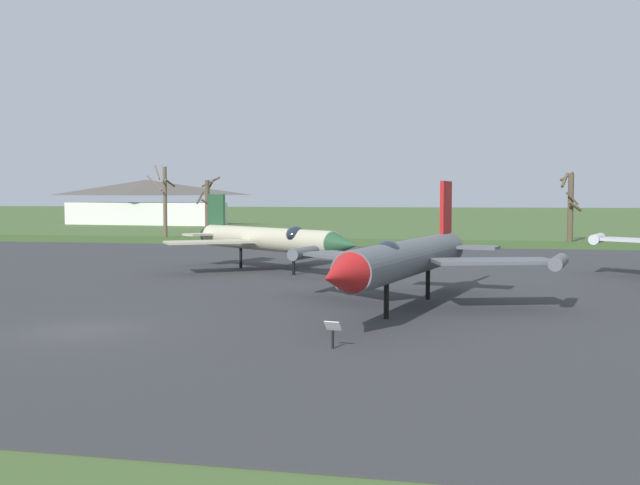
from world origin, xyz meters
name	(u,v)px	position (x,y,z in m)	size (l,w,h in m)	color
ground_plane	(82,332)	(0.00, 0.00, 0.00)	(600.00, 600.00, 0.00)	#425B2D
asphalt_apron	(234,279)	(0.00, 16.39, 0.03)	(77.53, 54.62, 0.05)	#333335
grass_verge_strip	(339,242)	(0.00, 49.69, 0.03)	(137.53, 12.00, 0.06)	#375324
jet_fighter_front_left	(269,239)	(1.01, 20.13, 2.08)	(13.05, 11.57, 4.79)	#B7B293
jet_fighter_rear_left	(407,258)	(10.47, 6.92, 2.16)	(12.07, 15.57, 5.37)	#565B60
info_placard_rear_left	(333,332)	(8.96, -1.18, 0.56)	(0.52, 0.36, 0.90)	black
bare_tree_far_left	(164,199)	(-21.19, 55.14, 4.36)	(3.11, 2.61, 8.26)	brown
bare_tree_left_of_center	(208,207)	(-15.23, 53.05, 3.56)	(3.06, 3.17, 6.87)	brown
bare_tree_center	(570,205)	(22.87, 55.03, 3.81)	(2.20, 2.25, 7.22)	brown
visitor_building	(146,202)	(-40.39, 91.23, 3.72)	(27.95, 11.51, 7.47)	silver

